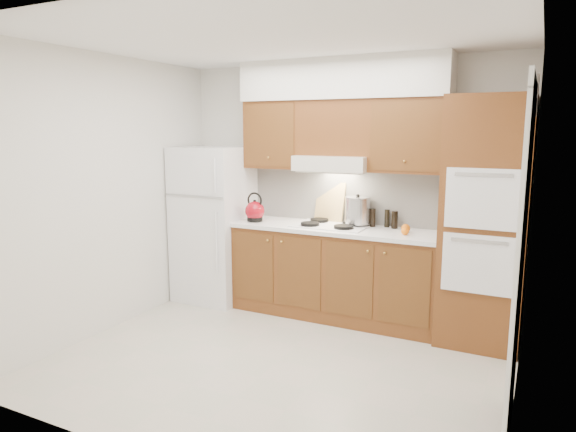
# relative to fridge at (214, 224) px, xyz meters

# --- Properties ---
(floor) EXTENTS (3.60, 3.60, 0.00)m
(floor) POSITION_rel_fridge_xyz_m (1.41, -1.14, -0.86)
(floor) COLOR #BAB5A3
(floor) RESTS_ON ground
(ceiling) EXTENTS (3.60, 3.60, 0.00)m
(ceiling) POSITION_rel_fridge_xyz_m (1.41, -1.14, 1.74)
(ceiling) COLOR white
(ceiling) RESTS_ON wall_back
(wall_back) EXTENTS (3.60, 0.02, 2.60)m
(wall_back) POSITION_rel_fridge_xyz_m (1.41, 0.36, 0.44)
(wall_back) COLOR silver
(wall_back) RESTS_ON floor
(wall_left) EXTENTS (0.02, 3.00, 2.60)m
(wall_left) POSITION_rel_fridge_xyz_m (-0.40, -1.14, 0.44)
(wall_left) COLOR silver
(wall_left) RESTS_ON floor
(wall_right) EXTENTS (0.02, 3.00, 2.60)m
(wall_right) POSITION_rel_fridge_xyz_m (3.21, -1.14, 0.44)
(wall_right) COLOR silver
(wall_right) RESTS_ON floor
(fridge) EXTENTS (0.75, 0.72, 1.72)m
(fridge) POSITION_rel_fridge_xyz_m (0.00, 0.00, 0.00)
(fridge) COLOR white
(fridge) RESTS_ON floor
(base_cabinets) EXTENTS (2.11, 0.60, 0.90)m
(base_cabinets) POSITION_rel_fridge_xyz_m (1.43, 0.06, -0.41)
(base_cabinets) COLOR brown
(base_cabinets) RESTS_ON floor
(countertop) EXTENTS (2.13, 0.62, 0.04)m
(countertop) POSITION_rel_fridge_xyz_m (1.43, 0.05, 0.06)
(countertop) COLOR white
(countertop) RESTS_ON base_cabinets
(backsplash) EXTENTS (2.11, 0.03, 0.56)m
(backsplash) POSITION_rel_fridge_xyz_m (1.43, 0.34, 0.36)
(backsplash) COLOR white
(backsplash) RESTS_ON countertop
(oven_cabinet) EXTENTS (0.70, 0.65, 2.20)m
(oven_cabinet) POSITION_rel_fridge_xyz_m (2.85, 0.03, 0.24)
(oven_cabinet) COLOR brown
(oven_cabinet) RESTS_ON floor
(upper_cab_left) EXTENTS (0.63, 0.33, 0.70)m
(upper_cab_left) POSITION_rel_fridge_xyz_m (0.69, 0.19, 0.99)
(upper_cab_left) COLOR brown
(upper_cab_left) RESTS_ON wall_back
(upper_cab_right) EXTENTS (0.73, 0.33, 0.70)m
(upper_cab_right) POSITION_rel_fridge_xyz_m (2.12, 0.19, 0.99)
(upper_cab_right) COLOR brown
(upper_cab_right) RESTS_ON wall_back
(range_hood) EXTENTS (0.75, 0.45, 0.15)m
(range_hood) POSITION_rel_fridge_xyz_m (1.38, 0.13, 0.71)
(range_hood) COLOR silver
(range_hood) RESTS_ON wall_back
(upper_cab_over_hood) EXTENTS (0.75, 0.33, 0.55)m
(upper_cab_over_hood) POSITION_rel_fridge_xyz_m (1.38, 0.19, 1.06)
(upper_cab_over_hood) COLOR brown
(upper_cab_over_hood) RESTS_ON range_hood
(soffit) EXTENTS (2.13, 0.36, 0.40)m
(soffit) POSITION_rel_fridge_xyz_m (1.43, 0.18, 1.54)
(soffit) COLOR silver
(soffit) RESTS_ON wall_back
(cooktop) EXTENTS (0.74, 0.50, 0.01)m
(cooktop) POSITION_rel_fridge_xyz_m (1.38, 0.07, 0.09)
(cooktop) COLOR white
(cooktop) RESTS_ON countertop
(doorway) EXTENTS (0.02, 0.90, 2.10)m
(doorway) POSITION_rel_fridge_xyz_m (3.19, -1.49, 0.19)
(doorway) COLOR black
(doorway) RESTS_ON floor
(wall_clock) EXTENTS (0.02, 0.30, 0.30)m
(wall_clock) POSITION_rel_fridge_xyz_m (3.19, -0.59, 1.29)
(wall_clock) COLOR #3F3833
(wall_clock) RESTS_ON wall_right
(kettle) EXTENTS (0.26, 0.26, 0.21)m
(kettle) POSITION_rel_fridge_xyz_m (0.56, -0.05, 0.19)
(kettle) COLOR maroon
(kettle) RESTS_ON countertop
(cutting_board) EXTENTS (0.35, 0.16, 0.44)m
(cutting_board) POSITION_rel_fridge_xyz_m (1.27, 0.31, 0.28)
(cutting_board) COLOR tan
(cutting_board) RESTS_ON countertop
(stock_pot) EXTENTS (0.31, 0.31, 0.26)m
(stock_pot) POSITION_rel_fridge_xyz_m (1.62, 0.18, 0.24)
(stock_pot) COLOR silver
(stock_pot) RESTS_ON cooktop
(condiment_a) EXTENTS (0.05, 0.05, 0.18)m
(condiment_a) POSITION_rel_fridge_xyz_m (1.90, 0.27, 0.17)
(condiment_a) COLOR black
(condiment_a) RESTS_ON countertop
(condiment_b) EXTENTS (0.06, 0.06, 0.18)m
(condiment_b) POSITION_rel_fridge_xyz_m (1.77, 0.23, 0.17)
(condiment_b) COLOR black
(condiment_b) RESTS_ON countertop
(condiment_c) EXTENTS (0.08, 0.08, 0.17)m
(condiment_c) POSITION_rel_fridge_xyz_m (1.99, 0.23, 0.17)
(condiment_c) COLOR black
(condiment_c) RESTS_ON countertop
(orange_near) EXTENTS (0.09, 0.09, 0.07)m
(orange_near) POSITION_rel_fridge_xyz_m (2.16, -0.05, 0.12)
(orange_near) COLOR orange
(orange_near) RESTS_ON countertop
(orange_far) EXTENTS (0.10, 0.10, 0.08)m
(orange_far) POSITION_rel_fridge_xyz_m (2.14, 0.07, 0.12)
(orange_far) COLOR orange
(orange_far) RESTS_ON countertop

